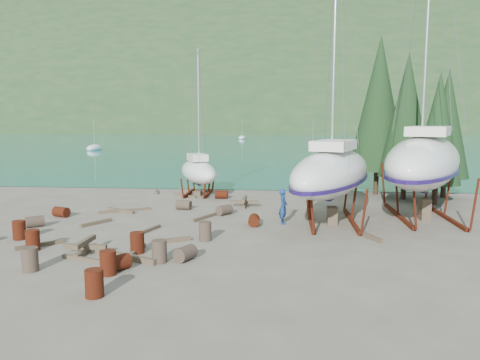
# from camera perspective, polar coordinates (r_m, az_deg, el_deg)

# --- Properties ---
(ground) EXTENTS (600.00, 600.00, 0.00)m
(ground) POSITION_cam_1_polar(r_m,az_deg,el_deg) (22.22, -5.84, -6.99)
(ground) COLOR #5B5548
(ground) RESTS_ON ground
(bay_water) EXTENTS (700.00, 700.00, 0.00)m
(bay_water) POSITION_cam_1_polar(r_m,az_deg,el_deg) (336.16, 4.92, 6.43)
(bay_water) COLOR #176574
(bay_water) RESTS_ON ground
(far_hill) EXTENTS (800.00, 360.00, 110.00)m
(far_hill) POSITION_cam_1_polar(r_m,az_deg,el_deg) (341.16, 4.93, 6.44)
(far_hill) COLOR #1D381C
(far_hill) RESTS_ON ground
(far_house_left) EXTENTS (6.60, 5.60, 5.60)m
(far_house_left) POSITION_cam_1_polar(r_m,az_deg,el_deg) (220.69, -11.40, 6.58)
(far_house_left) COLOR beige
(far_house_left) RESTS_ON ground
(far_house_center) EXTENTS (6.60, 5.60, 5.60)m
(far_house_center) POSITION_cam_1_polar(r_m,az_deg,el_deg) (212.50, -0.95, 6.69)
(far_house_center) COLOR beige
(far_house_center) RESTS_ON ground
(far_house_right) EXTENTS (6.60, 5.60, 5.60)m
(far_house_right) POSITION_cam_1_polar(r_m,az_deg,el_deg) (212.66, 12.64, 6.52)
(far_house_right) COLOR beige
(far_house_right) RESTS_ON ground
(cypress_near_right) EXTENTS (3.60, 3.60, 10.00)m
(cypress_near_right) POSITION_cam_1_polar(r_m,az_deg,el_deg) (34.08, 19.66, 7.44)
(cypress_near_right) COLOR black
(cypress_near_right) RESTS_ON ground
(cypress_mid_right) EXTENTS (3.06, 3.06, 8.50)m
(cypress_mid_right) POSITION_cam_1_polar(r_m,az_deg,el_deg) (32.56, 23.02, 5.77)
(cypress_mid_right) COLOR black
(cypress_mid_right) RESTS_ON ground
(cypress_back_left) EXTENTS (4.14, 4.14, 11.50)m
(cypress_back_left) POSITION_cam_1_polar(r_m,az_deg,el_deg) (35.74, 16.58, 8.94)
(cypress_back_left) COLOR black
(cypress_back_left) RESTS_ON ground
(cypress_far_right) EXTENTS (3.24, 3.24, 9.00)m
(cypress_far_right) POSITION_cam_1_polar(r_m,az_deg,el_deg) (35.87, 23.92, 6.29)
(cypress_far_right) COLOR black
(cypress_far_right) RESTS_ON ground
(moored_boat_left) EXTENTS (2.00, 5.00, 6.05)m
(moored_boat_left) POSITION_cam_1_polar(r_m,az_deg,el_deg) (88.21, -17.33, 3.73)
(moored_boat_left) COLOR white
(moored_boat_left) RESTS_ON ground
(moored_boat_mid) EXTENTS (2.00, 5.00, 6.05)m
(moored_boat_mid) POSITION_cam_1_polar(r_m,az_deg,el_deg) (101.38, 8.85, 4.41)
(moored_boat_mid) COLOR white
(moored_boat_mid) RESTS_ON ground
(moored_boat_far) EXTENTS (2.00, 5.00, 6.05)m
(moored_boat_far) POSITION_cam_1_polar(r_m,az_deg,el_deg) (131.77, 0.26, 5.16)
(moored_boat_far) COLOR white
(moored_boat_far) RESTS_ON ground
(large_sailboat_near) EXTENTS (6.53, 11.16, 16.92)m
(large_sailboat_near) POSITION_cam_1_polar(r_m,az_deg,el_deg) (25.36, 11.18, 0.96)
(large_sailboat_near) COLOR white
(large_sailboat_near) RESTS_ON ground
(large_sailboat_far) EXTENTS (8.06, 12.88, 19.66)m
(large_sailboat_far) POSITION_cam_1_polar(r_m,az_deg,el_deg) (27.98, 21.51, 2.16)
(large_sailboat_far) COLOR white
(large_sailboat_far) RESTS_ON ground
(small_sailboat_shore) EXTENTS (4.63, 6.84, 10.53)m
(small_sailboat_shore) POSITION_cam_1_polar(r_m,az_deg,el_deg) (34.37, -5.09, 1.07)
(small_sailboat_shore) COLOR white
(small_sailboat_shore) RESTS_ON ground
(worker) EXTENTS (0.52, 0.73, 1.86)m
(worker) POSITION_cam_1_polar(r_m,az_deg,el_deg) (24.83, 5.30, -3.26)
(worker) COLOR navy
(worker) RESTS_ON ground
(drum_1) EXTENTS (0.88, 1.04, 0.58)m
(drum_1) POSITION_cam_1_polar(r_m,az_deg,el_deg) (18.69, -6.68, -8.87)
(drum_1) COLOR #2D2823
(drum_1) RESTS_ON ground
(drum_2) EXTENTS (1.03, 0.85, 0.58)m
(drum_2) POSITION_cam_1_polar(r_m,az_deg,el_deg) (28.48, -20.96, -3.66)
(drum_2) COLOR #5B1A0F
(drum_2) RESTS_ON ground
(drum_3) EXTENTS (0.58, 0.58, 0.88)m
(drum_3) POSITION_cam_1_polar(r_m,az_deg,el_deg) (15.59, -17.34, -11.93)
(drum_3) COLOR #5B1A0F
(drum_3) RESTS_ON ground
(drum_4) EXTENTS (0.89, 0.59, 0.58)m
(drum_4) POSITION_cam_1_polar(r_m,az_deg,el_deg) (32.75, -2.27, -1.78)
(drum_4) COLOR #5B1A0F
(drum_4) RESTS_ON ground
(drum_5) EXTENTS (0.58, 0.58, 0.88)m
(drum_5) POSITION_cam_1_polar(r_m,az_deg,el_deg) (21.54, -4.27, -6.24)
(drum_5) COLOR #2D2823
(drum_5) RESTS_ON ground
(drum_6) EXTENTS (0.61, 0.90, 0.58)m
(drum_6) POSITION_cam_1_polar(r_m,az_deg,el_deg) (24.47, 1.72, -4.92)
(drum_6) COLOR #5B1A0F
(drum_6) RESTS_ON ground
(drum_7) EXTENTS (0.58, 0.58, 0.88)m
(drum_7) POSITION_cam_1_polar(r_m,az_deg,el_deg) (17.53, -15.78, -9.69)
(drum_7) COLOR #5B1A0F
(drum_7) RESTS_ON ground
(drum_8) EXTENTS (0.58, 0.58, 0.88)m
(drum_8) POSITION_cam_1_polar(r_m,az_deg,el_deg) (23.96, -25.32, -5.54)
(drum_8) COLOR #5B1A0F
(drum_8) RESTS_ON ground
(drum_9) EXTENTS (0.95, 0.69, 0.58)m
(drum_9) POSITION_cam_1_polar(r_m,az_deg,el_deg) (28.99, -6.87, -3.03)
(drum_9) COLOR #2D2823
(drum_9) RESTS_ON ground
(drum_11) EXTENTS (1.00, 1.05, 0.58)m
(drum_11) POSITION_cam_1_polar(r_m,az_deg,el_deg) (27.19, -1.92, -3.67)
(drum_11) COLOR #2D2823
(drum_11) RESTS_ON ground
(drum_12) EXTENTS (1.00, 1.05, 0.58)m
(drum_12) POSITION_cam_1_polar(r_m,az_deg,el_deg) (17.96, -14.68, -9.74)
(drum_12) COLOR #5B1A0F
(drum_12) RESTS_ON ground
(drum_13) EXTENTS (0.58, 0.58, 0.88)m
(drum_13) POSITION_cam_1_polar(r_m,az_deg,el_deg) (21.76, -23.95, -6.72)
(drum_13) COLOR #5B1A0F
(drum_13) RESTS_ON ground
(drum_14) EXTENTS (0.58, 0.58, 0.88)m
(drum_14) POSITION_cam_1_polar(r_m,az_deg,el_deg) (19.99, -12.41, -7.47)
(drum_14) COLOR #5B1A0F
(drum_14) RESTS_ON ground
(drum_15) EXTENTS (1.05, 1.01, 0.58)m
(drum_15) POSITION_cam_1_polar(r_m,az_deg,el_deg) (26.34, -23.75, -4.67)
(drum_15) COLOR #2D2823
(drum_15) RESTS_ON ground
(drum_16) EXTENTS (0.58, 0.58, 0.88)m
(drum_16) POSITION_cam_1_polar(r_m,az_deg,el_deg) (18.90, -24.22, -8.83)
(drum_16) COLOR #2D2823
(drum_16) RESTS_ON ground
(drum_17) EXTENTS (0.58, 0.58, 0.88)m
(drum_17) POSITION_cam_1_polar(r_m,az_deg,el_deg) (18.54, -9.81, -8.58)
(drum_17) COLOR #2D2823
(drum_17) RESTS_ON ground
(timber_0) EXTENTS (2.00, 1.43, 0.14)m
(timber_0) POSITION_cam_1_polar(r_m,az_deg,el_deg) (33.97, -6.80, -1.87)
(timber_0) COLOR brown
(timber_0) RESTS_ON ground
(timber_1) EXTENTS (0.89, 1.60, 0.19)m
(timber_1) POSITION_cam_1_polar(r_m,az_deg,el_deg) (22.62, 15.72, -6.73)
(timber_1) COLOR brown
(timber_1) RESTS_ON ground
(timber_3) EXTENTS (2.89, 1.09, 0.15)m
(timber_3) POSITION_cam_1_polar(r_m,az_deg,el_deg) (19.26, -17.55, -9.34)
(timber_3) COLOR brown
(timber_3) RESTS_ON ground
(timber_4) EXTENTS (1.12, 1.76, 0.17)m
(timber_4) POSITION_cam_1_polar(r_m,az_deg,el_deg) (25.94, -17.13, -5.00)
(timber_4) COLOR brown
(timber_4) RESTS_ON ground
(timber_5) EXTENTS (0.27, 3.12, 0.16)m
(timber_5) POSITION_cam_1_polar(r_m,az_deg,el_deg) (19.56, -13.12, -8.91)
(timber_5) COLOR brown
(timber_5) RESTS_ON ground
(timber_6) EXTENTS (1.40, 1.15, 0.19)m
(timber_6) POSITION_cam_1_polar(r_m,az_deg,el_deg) (35.30, -4.59, -1.45)
(timber_6) COLOR brown
(timber_6) RESTS_ON ground
(timber_7) EXTENTS (1.36, 0.84, 0.17)m
(timber_7) POSITION_cam_1_polar(r_m,az_deg,el_deg) (21.56, -7.91, -7.24)
(timber_7) COLOR brown
(timber_7) RESTS_ON ground
(timber_8) EXTENTS (1.99, 1.15, 0.19)m
(timber_8) POSITION_cam_1_polar(r_m,az_deg,el_deg) (28.93, -14.34, -3.62)
(timber_8) COLOR brown
(timber_8) RESTS_ON ground
(timber_9) EXTENTS (0.73, 2.01, 0.15)m
(timber_9) POSITION_cam_1_polar(r_m,az_deg,el_deg) (36.03, -10.12, -1.39)
(timber_9) COLOR brown
(timber_9) RESTS_ON ground
(timber_10) EXTENTS (1.16, 2.21, 0.16)m
(timber_10) POSITION_cam_1_polar(r_m,az_deg,el_deg) (26.32, -4.25, -4.52)
(timber_10) COLOR brown
(timber_10) RESTS_ON ground
(timber_11) EXTENTS (0.88, 2.49, 0.15)m
(timber_11) POSITION_cam_1_polar(r_m,az_deg,el_deg) (23.44, -11.46, -6.16)
(timber_11) COLOR brown
(timber_11) RESTS_ON ground
(timber_12) EXTENTS (1.55, 1.53, 0.17)m
(timber_12) POSITION_cam_1_polar(r_m,az_deg,el_deg) (22.33, -23.26, -7.28)
(timber_12) COLOR brown
(timber_12) RESTS_ON ground
(timber_15) EXTENTS (2.76, 1.72, 0.15)m
(timber_15) POSITION_cam_1_polar(r_m,az_deg,el_deg) (29.00, -13.84, -3.62)
(timber_15) COLOR brown
(timber_15) RESTS_ON ground
(timber_16) EXTENTS (2.91, 1.49, 0.23)m
(timber_16) POSITION_cam_1_polar(r_m,az_deg,el_deg) (19.30, -13.85, -9.06)
(timber_16) COLOR brown
(timber_16) RESTS_ON ground
(timber_pile_fore) EXTENTS (1.80, 1.80, 0.60)m
(timber_pile_fore) POSITION_cam_1_polar(r_m,az_deg,el_deg) (20.48, -18.35, -7.72)
(timber_pile_fore) COLOR brown
(timber_pile_fore) RESTS_ON ground
(timber_pile_aft) EXTENTS (1.80, 1.80, 0.60)m
(timber_pile_aft) POSITION_cam_1_polar(r_m,az_deg,el_deg) (29.71, 0.55, -2.70)
(timber_pile_aft) COLOR brown
(timber_pile_aft) RESTS_ON ground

